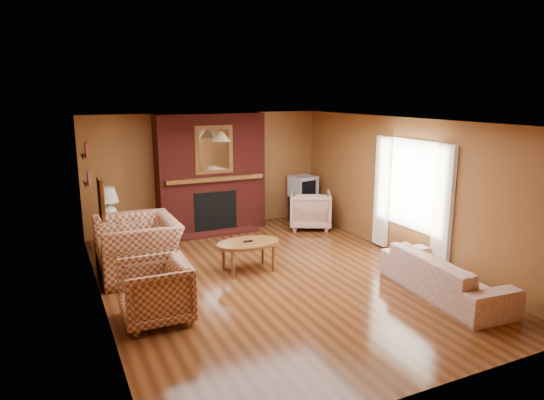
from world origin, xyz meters
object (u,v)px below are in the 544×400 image
plaid_loveseat (138,247)px  plaid_armchair (155,292)px  floral_sofa (445,275)px  crt_tv (303,186)px  floral_armchair (310,209)px  table_lamp (108,203)px  side_table (110,236)px  tv_stand (303,209)px  fireplace (211,174)px  coffee_table (248,245)px

plaid_loveseat → plaid_armchair: (-0.10, -1.74, -0.05)m
floral_sofa → crt_tv: bearing=2.7°
plaid_armchair → floral_sofa: size_ratio=0.42×
floral_armchair → crt_tv: 0.68m
floral_sofa → floral_armchair: bearing=4.2°
crt_tv → plaid_armchair: bearing=-139.1°
table_lamp → side_table: bearing=180.0°
plaid_armchair → tv_stand: plaid_armchair is taller
floral_armchair → tv_stand: size_ratio=1.56×
table_lamp → crt_tv: (4.15, 0.34, -0.11)m
fireplace → plaid_armchair: size_ratio=2.83×
plaid_loveseat → coffee_table: plaid_loveseat is taller
floral_sofa → side_table: floral_sofa is taller
table_lamp → tv_stand: bearing=4.8°
plaid_loveseat → plaid_armchair: bearing=-3.3°
floral_sofa → coffee_table: floral_sofa is taller
fireplace → plaid_loveseat: 2.77m
coffee_table → table_lamp: size_ratio=1.66×
floral_armchair → tv_stand: (0.12, 0.54, -0.12)m
floral_armchair → table_lamp: bearing=25.5°
plaid_armchair → floral_sofa: (3.85, -0.94, -0.09)m
plaid_loveseat → floral_sofa: size_ratio=0.67×
plaid_loveseat → coffee_table: size_ratio=1.31×
fireplace → plaid_loveseat: (-1.85, -1.92, -0.74)m
floral_armchair → tv_stand: floral_armchair is taller
coffee_table → side_table: size_ratio=1.90×
plaid_loveseat → floral_sofa: (3.75, -2.68, -0.14)m
coffee_table → plaid_loveseat: bearing=159.3°
plaid_loveseat → tv_stand: bearing=114.0°
plaid_loveseat → tv_stand: plaid_loveseat is taller
side_table → coffee_table: bearing=-46.9°
fireplace → side_table: 2.35m
floral_sofa → floral_armchair: floral_armchair is taller
plaid_armchair → plaid_loveseat: bearing=178.0°
tv_stand → crt_tv: (0.00, -0.01, 0.51)m
fireplace → crt_tv: (2.05, -0.19, -0.40)m
plaid_armchair → floral_sofa: 3.97m
coffee_table → table_lamp: table_lamp is taller
plaid_armchair → coffee_table: plaid_armchair is taller
side_table → crt_tv: bearing=4.7°
side_table → table_lamp: bearing=0.0°
side_table → crt_tv: 4.20m
floral_sofa → table_lamp: (-4.00, 4.06, 0.59)m
crt_tv → table_lamp: bearing=-175.3°
crt_tv → tv_stand: bearing=90.0°
coffee_table → fireplace: bearing=84.8°
fireplace → crt_tv: size_ratio=4.09×
floral_sofa → crt_tv: size_ratio=3.47×
floral_sofa → crt_tv: 4.44m
floral_sofa → table_lamp: 5.73m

